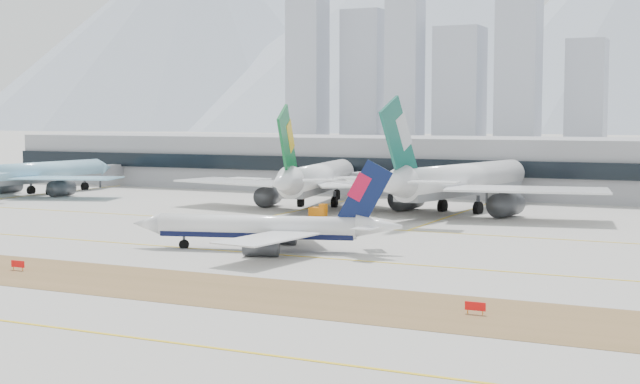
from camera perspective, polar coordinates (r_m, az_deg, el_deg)
The scene contains 11 objects.
ground at distance 138.79m, azimuth -3.01°, elevation -3.65°, with size 3000.00×3000.00×0.00m, color gray.
apron_markings at distance 95.60m, azimuth -18.70°, elevation -7.74°, with size 360.00×122.22×0.06m.
taxiing_airliner at distance 136.72m, azimuth -3.43°, elevation -2.32°, with size 41.92×35.78×14.31m.
widebody_korean at distance 247.32m, azimuth -17.64°, elevation 1.10°, with size 57.24×56.05×20.43m.
widebody_eva at distance 202.11m, azimuth -0.24°, elevation 0.77°, with size 64.38×63.84×23.35m.
widebody_cathay at distance 192.13m, azimuth 8.81°, elevation 0.62°, with size 68.52×67.99×24.88m.
terminal at distance 244.84m, azimuth 9.86°, elevation 1.70°, with size 280.00×43.10×15.00m.
hold_sign_left at distance 125.59m, azimuth -18.78°, elevation -4.39°, with size 2.20×0.15×1.35m.
hold_sign_right at distance 94.09m, azimuth 9.91°, elevation -7.23°, with size 2.20×0.15×1.35m.
gse_b at distance 184.44m, azimuth -0.08°, elevation -1.23°, with size 3.55×2.00×2.60m.
city_skyline at distance 600.16m, azimuth 8.73°, elevation 7.53°, with size 342.00×49.80×140.00m.
Camera 1 is at (65.26, -120.79, 20.32)m, focal length 50.00 mm.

